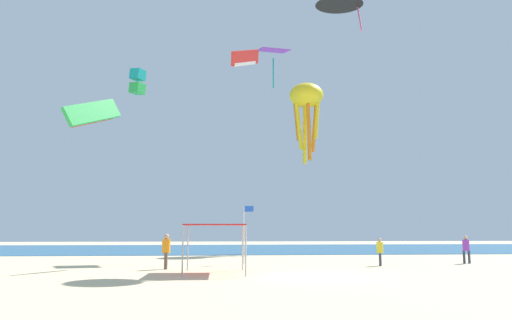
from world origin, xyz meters
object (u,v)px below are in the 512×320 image
at_px(kite_delta_black, 339,1).
at_px(kite_parafoil_green, 92,113).
at_px(person_central, 380,249).
at_px(kite_box_teal, 138,82).
at_px(kite_octopus_yellow, 306,100).
at_px(banner_flag, 245,228).
at_px(person_leftmost, 466,247).
at_px(canopy_tent, 215,226).
at_px(kite_diamond_purple, 273,52).
at_px(kite_parafoil_red, 245,58).
at_px(person_near_tent, 166,248).

relative_size(kite_delta_black, kite_parafoil_green, 0.92).
height_order(person_central, kite_box_teal, kite_box_teal).
bearing_deg(kite_octopus_yellow, banner_flag, -85.89).
distance_m(person_leftmost, kite_parafoil_green, 24.71).
bearing_deg(kite_delta_black, banner_flag, -4.74).
height_order(kite_box_teal, kite_parafoil_green, kite_box_teal).
distance_m(canopy_tent, kite_diamond_purple, 20.09).
distance_m(person_leftmost, banner_flag, 13.49).
relative_size(person_leftmost, kite_parafoil_green, 0.47).
distance_m(kite_parafoil_red, kite_diamond_purple, 5.99).
distance_m(kite_octopus_yellow, kite_diamond_purple, 7.68).
bearing_deg(person_near_tent, kite_box_teal, -166.09).
height_order(canopy_tent, person_leftmost, canopy_tent).
bearing_deg(canopy_tent, kite_parafoil_red, 78.05).
distance_m(kite_delta_black, kite_box_teal, 18.94).
bearing_deg(person_leftmost, kite_octopus_yellow, 123.87).
height_order(person_near_tent, kite_octopus_yellow, kite_octopus_yellow).
bearing_deg(kite_delta_black, person_leftmost, 172.88).
bearing_deg(kite_box_teal, kite_delta_black, 83.10).
height_order(canopy_tent, kite_parafoil_red, kite_parafoil_red).
relative_size(kite_parafoil_red, kite_octopus_yellow, 0.40).
relative_size(person_central, kite_parafoil_red, 0.53).
height_order(kite_diamond_purple, kite_parafoil_green, kite_diamond_purple).
xyz_separation_m(person_leftmost, kite_parafoil_green, (-23.15, 1.91, 8.44)).
bearing_deg(person_near_tent, kite_parafoil_red, 141.85).
bearing_deg(kite_diamond_purple, kite_parafoil_red, 53.35).
bearing_deg(kite_box_teal, canopy_tent, 52.89).
distance_m(person_near_tent, kite_octopus_yellow, 24.33).
height_order(kite_delta_black, kite_diamond_purple, kite_delta_black).
xyz_separation_m(canopy_tent, kite_delta_black, (7.86, 5.78, 14.67)).
xyz_separation_m(person_near_tent, banner_flag, (4.33, 3.47, 1.03)).
distance_m(canopy_tent, kite_box_teal, 22.40).
bearing_deg(kite_parafoil_red, kite_delta_black, 100.76).
xyz_separation_m(person_central, kite_octopus_yellow, (-1.16, 16.19, 13.18)).
height_order(person_leftmost, kite_octopus_yellow, kite_octopus_yellow).
distance_m(person_leftmost, person_central, 6.02).
bearing_deg(banner_flag, kite_box_teal, 127.91).
bearing_deg(banner_flag, person_central, -15.89).
relative_size(canopy_tent, banner_flag, 0.96).
height_order(banner_flag, kite_delta_black, kite_delta_black).
bearing_deg(kite_delta_black, kite_box_teal, -40.54).
bearing_deg(kite_parafoil_red, person_central, 93.70).
bearing_deg(kite_parafoil_green, kite_diamond_purple, 150.70).
bearing_deg(person_central, banner_flag, 90.40).
xyz_separation_m(canopy_tent, kite_octopus_yellow, (8.17, 20.00, 11.90)).
bearing_deg(person_central, kite_delta_black, 53.01).
xyz_separation_m(person_near_tent, kite_delta_black, (10.44, 3.28, 15.80)).
bearing_deg(person_central, kite_parafoil_red, 72.65).
xyz_separation_m(canopy_tent, person_central, (9.33, 3.81, -1.29)).
height_order(person_near_tent, kite_parafoil_red, kite_parafoil_red).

